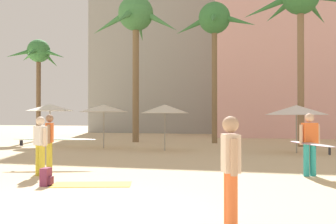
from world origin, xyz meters
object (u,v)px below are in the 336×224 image
Objects in this scene: palm_tree_far_left at (214,24)px; beach_towel at (92,184)px; person_near_right at (51,139)px; person_mid_center at (231,167)px; cafe_umbrella_0 at (50,108)px; backpack at (46,177)px; person_far_left at (310,142)px; palm_tree_right at (135,21)px; cafe_umbrella_2 at (165,109)px; palm_tree_far_right at (300,4)px; cafe_umbrella_1 at (296,110)px; palm_tree_center at (38,56)px; person_mid_right at (40,143)px; cafe_umbrella_3 at (104,108)px.

palm_tree_far_left is 4.66× the size of beach_towel.
person_near_right is at bearing 136.05° from beach_towel.
person_mid_center is at bearing -39.49° from beach_towel.
person_mid_center is (6.25, -5.52, -0.02)m from person_near_right.
cafe_umbrella_0 is 1.38× the size of beach_towel.
person_near_right reaches higher than backpack.
backpack is 6.87m from person_far_left.
palm_tree_right reaches higher than person_far_left.
cafe_umbrella_2 is at bearing 52.41° from person_near_right.
palm_tree_far_right is 3.54× the size of person_near_right.
cafe_umbrella_1 reaches higher than person_mid_center.
palm_tree_center is at bearing -177.93° from palm_tree_far_left.
person_far_left is at bearing -37.68° from palm_tree_center.
palm_tree_far_right reaches higher than person_mid_right.
palm_tree_center is 2.65× the size of person_near_right.
palm_tree_far_right is at bearing 60.30° from backpack.
palm_tree_right is at bearing -176.90° from palm_tree_far_left.
cafe_umbrella_2 is 3.42m from cafe_umbrella_3.
cafe_umbrella_2 is 13.80m from person_mid_center.
palm_tree_right is 1.02× the size of palm_tree_far_right.
palm_tree_center is 2.95× the size of cafe_umbrella_2.
palm_tree_far_right is 7.11m from cafe_umbrella_1.
palm_tree_far_right is 16.71m from person_mid_right.
cafe_umbrella_1 is 11.54m from beach_towel.
palm_tree_center is 4.22× the size of person_mid_right.
person_far_left is 7.31m from person_mid_right.
backpack is (10.60, -16.04, -5.49)m from palm_tree_center.
cafe_umbrella_0 is (3.78, -4.72, -3.58)m from palm_tree_center.
palm_tree_center is 7.03m from cafe_umbrella_0.
palm_tree_right is 5.73× the size of person_mid_center.
person_mid_center reaches higher than backpack.
cafe_umbrella_1 is at bearing 174.40° from person_mid_right.
palm_tree_far_right is at bearing -8.13° from palm_tree_right.
palm_tree_far_right reaches higher than person_far_left.
palm_tree_far_left is 3.13× the size of cafe_umbrella_1.
cafe_umbrella_0 reaches higher than person_mid_center.
backpack is at bearing -94.61° from palm_tree_far_left.
palm_tree_right is 15.05m from person_near_right.
person_mid_center reaches higher than beach_towel.
beach_towel is at bearing -84.07° from cafe_umbrella_2.
person_far_left reaches higher than beach_towel.
backpack is (-1.33, -16.47, -7.05)m from palm_tree_far_left.
person_mid_right reaches higher than beach_towel.
cafe_umbrella_3 is 15.73m from person_mid_center.
person_mid_center is at bearing -36.03° from backpack.
palm_tree_center is at bearing 128.74° from cafe_umbrella_0.
person_mid_center is at bearing 86.27° from person_mid_right.
beach_towel is at bearing -53.48° from palm_tree_center.
palm_tree_far_left is 3.39× the size of cafe_umbrella_0.
cafe_umbrella_1 is (16.53, -5.38, -3.78)m from palm_tree_center.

